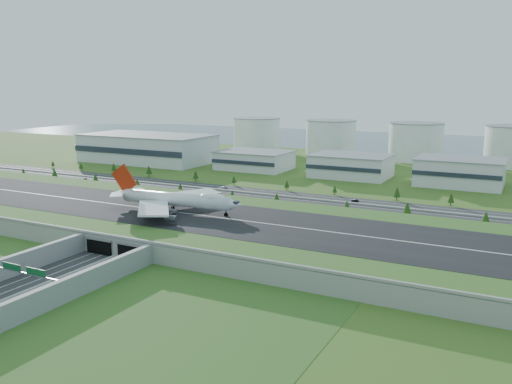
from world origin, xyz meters
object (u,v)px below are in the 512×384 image
at_px(boeing_747, 175,199).
at_px(car_4, 85,178).
at_px(fuel_tank_a, 257,135).
at_px(car_7, 224,187).
at_px(car_5, 355,201).
at_px(car_0, 37,273).
at_px(car_2, 93,273).

distance_m(boeing_747, car_4, 167.64).
relative_size(fuel_tank_a, car_4, 12.85).
bearing_deg(car_7, car_5, 65.55).
distance_m(fuel_tank_a, car_4, 227.13).
xyz_separation_m(car_0, car_5, (67.23, 181.41, 0.02)).
bearing_deg(car_7, car_2, -8.16).
relative_size(car_0, car_5, 0.94).
xyz_separation_m(car_5, car_7, (-94.60, 2.27, -0.10)).
distance_m(boeing_747, car_2, 75.23).
distance_m(car_2, car_5, 178.64).
relative_size(fuel_tank_a, boeing_747, 0.68).
bearing_deg(boeing_747, car_0, -99.24).
height_order(car_0, car_7, car_0).
relative_size(car_5, car_7, 1.00).
distance_m(car_0, car_4, 216.87).
bearing_deg(car_7, fuel_tank_a, 178.42).
distance_m(car_0, car_7, 185.71).
relative_size(boeing_747, car_0, 16.60).
height_order(fuel_tank_a, boeing_747, fuel_tank_a).
height_order(fuel_tank_a, car_4, fuel_tank_a).
height_order(car_0, car_5, car_5).
relative_size(car_4, car_5, 0.82).
distance_m(car_2, car_4, 222.89).
xyz_separation_m(car_0, car_4, (-139.41, 166.13, -0.09)).
distance_m(fuel_tank_a, car_2, 402.43).
bearing_deg(car_5, car_2, -7.31).
bearing_deg(car_5, car_7, -83.04).
xyz_separation_m(car_2, car_4, (-158.47, 156.74, -0.17)).
xyz_separation_m(boeing_747, car_0, (-4.98, -82.04, -13.57)).
height_order(fuel_tank_a, car_5, fuel_tank_a).
xyz_separation_m(car_0, car_2, (19.07, 9.39, 0.07)).
bearing_deg(car_4, car_0, -115.08).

